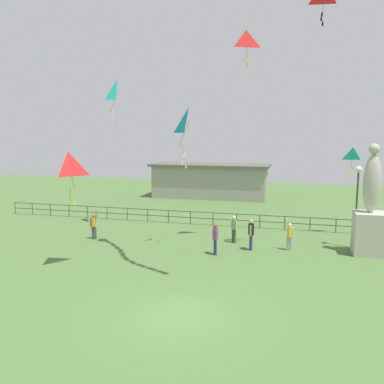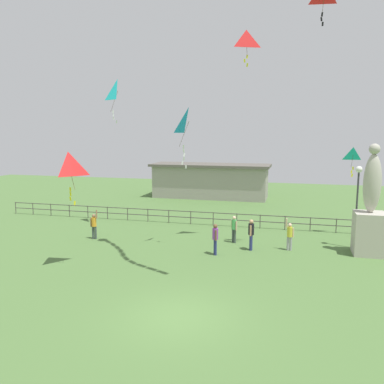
{
  "view_description": "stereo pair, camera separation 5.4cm",
  "coord_description": "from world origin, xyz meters",
  "px_view_note": "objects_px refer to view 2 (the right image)",
  "views": [
    {
      "loc": [
        3.77,
        -12.52,
        6.4
      ],
      "look_at": [
        -1.32,
        6.91,
        3.42
      ],
      "focal_mm": 36.71,
      "sensor_mm": 36.0,
      "label": 1
    },
    {
      "loc": [
        3.82,
        -12.5,
        6.4
      ],
      "look_at": [
        -1.32,
        6.91,
        3.42
      ],
      "focal_mm": 36.71,
      "sensor_mm": 36.0,
      "label": 2
    }
  ],
  "objects_px": {
    "lamppost": "(358,189)",
    "person_2": "(215,237)",
    "kite_0": "(118,92)",
    "kite_5": "(69,166)",
    "statue_monument": "(370,218)",
    "person_1": "(290,234)",
    "person_3": "(251,233)",
    "kite_2": "(353,156)",
    "kite_3": "(246,40)",
    "person_0": "(94,224)",
    "person_4": "(234,227)",
    "kite_1": "(188,124)"
  },
  "relations": [
    {
      "from": "lamppost",
      "to": "person_2",
      "type": "bearing_deg",
      "value": -156.37
    },
    {
      "from": "kite_0",
      "to": "kite_5",
      "type": "xyz_separation_m",
      "value": [
        1.36,
        -8.44,
        -4.31
      ]
    },
    {
      "from": "statue_monument",
      "to": "person_1",
      "type": "bearing_deg",
      "value": -175.14
    },
    {
      "from": "person_3",
      "to": "kite_2",
      "type": "bearing_deg",
      "value": 38.6
    },
    {
      "from": "person_2",
      "to": "kite_3",
      "type": "distance_m",
      "value": 10.94
    },
    {
      "from": "person_0",
      "to": "kite_0",
      "type": "bearing_deg",
      "value": 89.01
    },
    {
      "from": "statue_monument",
      "to": "person_4",
      "type": "height_order",
      "value": "statue_monument"
    },
    {
      "from": "person_0",
      "to": "kite_1",
      "type": "height_order",
      "value": "kite_1"
    },
    {
      "from": "person_1",
      "to": "person_4",
      "type": "distance_m",
      "value": 3.3
    },
    {
      "from": "person_2",
      "to": "kite_0",
      "type": "xyz_separation_m",
      "value": [
        -7.75,
        4.93,
        8.24
      ]
    },
    {
      "from": "kite_0",
      "to": "kite_5",
      "type": "relative_size",
      "value": 1.17
    },
    {
      "from": "statue_monument",
      "to": "person_4",
      "type": "xyz_separation_m",
      "value": [
        -7.3,
        0.41,
        -1.05
      ]
    },
    {
      "from": "kite_5",
      "to": "kite_3",
      "type": "bearing_deg",
      "value": 39.52
    },
    {
      "from": "person_0",
      "to": "kite_0",
      "type": "relative_size",
      "value": 0.64
    },
    {
      "from": "kite_1",
      "to": "person_2",
      "type": "bearing_deg",
      "value": -25.91
    },
    {
      "from": "person_3",
      "to": "kite_2",
      "type": "distance_m",
      "value": 8.26
    },
    {
      "from": "kite_5",
      "to": "person_3",
      "type": "bearing_deg",
      "value": 30.7
    },
    {
      "from": "person_0",
      "to": "person_3",
      "type": "xyz_separation_m",
      "value": [
        9.57,
        0.11,
        0.08
      ]
    },
    {
      "from": "lamppost",
      "to": "person_3",
      "type": "bearing_deg",
      "value": -161.38
    },
    {
      "from": "person_0",
      "to": "kite_2",
      "type": "relative_size",
      "value": 1.02
    },
    {
      "from": "statue_monument",
      "to": "person_3",
      "type": "distance_m",
      "value": 6.29
    },
    {
      "from": "person_4",
      "to": "kite_0",
      "type": "height_order",
      "value": "kite_0"
    },
    {
      "from": "person_0",
      "to": "person_4",
      "type": "relative_size",
      "value": 1.14
    },
    {
      "from": "person_0",
      "to": "kite_1",
      "type": "xyz_separation_m",
      "value": [
        6.12,
        -0.4,
        6.02
      ]
    },
    {
      "from": "lamppost",
      "to": "kite_1",
      "type": "distance_m",
      "value": 10.04
    },
    {
      "from": "kite_0",
      "to": "kite_1",
      "type": "relative_size",
      "value": 0.88
    },
    {
      "from": "kite_2",
      "to": "person_3",
      "type": "bearing_deg",
      "value": -141.4
    },
    {
      "from": "person_2",
      "to": "person_3",
      "type": "height_order",
      "value": "person_3"
    },
    {
      "from": "person_1",
      "to": "person_4",
      "type": "relative_size",
      "value": 1.12
    },
    {
      "from": "person_4",
      "to": "kite_2",
      "type": "height_order",
      "value": "kite_2"
    },
    {
      "from": "statue_monument",
      "to": "kite_2",
      "type": "height_order",
      "value": "statue_monument"
    },
    {
      "from": "statue_monument",
      "to": "kite_1",
      "type": "relative_size",
      "value": 1.81
    },
    {
      "from": "person_0",
      "to": "kite_1",
      "type": "bearing_deg",
      "value": -3.71
    },
    {
      "from": "kite_5",
      "to": "kite_2",
      "type": "bearing_deg",
      "value": 34.1
    },
    {
      "from": "person_2",
      "to": "kite_0",
      "type": "distance_m",
      "value": 12.34
    },
    {
      "from": "person_0",
      "to": "person_3",
      "type": "bearing_deg",
      "value": 0.67
    },
    {
      "from": "kite_0",
      "to": "kite_3",
      "type": "xyz_separation_m",
      "value": [
        8.85,
        -2.25,
        2.31
      ]
    },
    {
      "from": "lamppost",
      "to": "kite_3",
      "type": "height_order",
      "value": "kite_3"
    },
    {
      "from": "person_1",
      "to": "kite_5",
      "type": "height_order",
      "value": "kite_5"
    },
    {
      "from": "statue_monument",
      "to": "kite_5",
      "type": "bearing_deg",
      "value": -158.33
    },
    {
      "from": "person_0",
      "to": "kite_5",
      "type": "xyz_separation_m",
      "value": [
        1.42,
        -4.72,
        3.96
      ]
    },
    {
      "from": "person_4",
      "to": "kite_3",
      "type": "distance_m",
      "value": 10.6
    },
    {
      "from": "person_4",
      "to": "kite_1",
      "type": "distance_m",
      "value": 6.67
    },
    {
      "from": "person_2",
      "to": "person_3",
      "type": "bearing_deg",
      "value": 37.25
    },
    {
      "from": "lamppost",
      "to": "kite_1",
      "type": "height_order",
      "value": "kite_1"
    },
    {
      "from": "lamppost",
      "to": "person_1",
      "type": "bearing_deg",
      "value": -158.6
    },
    {
      "from": "person_3",
      "to": "person_4",
      "type": "distance_m",
      "value": 1.7
    },
    {
      "from": "person_2",
      "to": "person_1",
      "type": "bearing_deg",
      "value": 25.64
    },
    {
      "from": "kite_1",
      "to": "kite_3",
      "type": "relative_size",
      "value": 1.65
    },
    {
      "from": "person_0",
      "to": "kite_0",
      "type": "distance_m",
      "value": 9.07
    }
  ]
}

